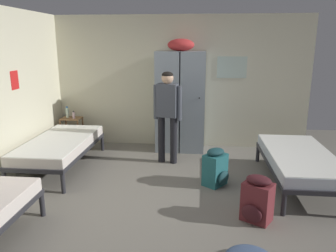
# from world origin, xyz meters

# --- Properties ---
(ground_plane) EXTENTS (7.83, 7.83, 0.00)m
(ground_plane) POSITION_xyz_m (0.00, 0.00, 0.00)
(ground_plane) COLOR slate
(room_backdrop) EXTENTS (4.91, 4.95, 2.51)m
(room_backdrop) POSITION_xyz_m (-1.21, 1.24, 1.26)
(room_backdrop) COLOR beige
(room_backdrop) RESTS_ON ground_plane
(locker_bank) EXTENTS (0.90, 0.55, 2.07)m
(locker_bank) POSITION_xyz_m (0.04, 2.17, 0.97)
(locker_bank) COLOR #8C99A3
(locker_bank) RESTS_ON ground_plane
(shelf_unit) EXTENTS (0.38, 0.30, 0.57)m
(shelf_unit) POSITION_xyz_m (-2.09, 2.18, 0.35)
(shelf_unit) COLOR brown
(shelf_unit) RESTS_ON ground_plane
(bed_right) EXTENTS (0.90, 1.90, 0.49)m
(bed_right) POSITION_xyz_m (1.84, 0.71, 0.38)
(bed_right) COLOR #28282D
(bed_right) RESTS_ON ground_plane
(bed_left_rear) EXTENTS (0.90, 1.90, 0.49)m
(bed_left_rear) POSITION_xyz_m (-1.84, 1.03, 0.38)
(bed_left_rear) COLOR #28282D
(bed_left_rear) RESTS_ON ground_plane
(person_traveler) EXTENTS (0.48, 0.26, 1.55)m
(person_traveler) POSITION_xyz_m (-0.13, 1.44, 0.93)
(person_traveler) COLOR black
(person_traveler) RESTS_ON ground_plane
(water_bottle) EXTENTS (0.06, 0.06, 0.22)m
(water_bottle) POSITION_xyz_m (-2.17, 2.20, 0.67)
(water_bottle) COLOR silver
(water_bottle) RESTS_ON shelf_unit
(lotion_bottle) EXTENTS (0.05, 0.05, 0.15)m
(lotion_bottle) POSITION_xyz_m (-2.02, 2.14, 0.64)
(lotion_bottle) COLOR beige
(lotion_bottle) RESTS_ON shelf_unit
(backpack_teal) EXTENTS (0.42, 0.41, 0.55)m
(backpack_teal) POSITION_xyz_m (0.65, 0.58, 0.26)
(backpack_teal) COLOR #23666B
(backpack_teal) RESTS_ON ground_plane
(backpack_maroon) EXTENTS (0.40, 0.41, 0.55)m
(backpack_maroon) POSITION_xyz_m (1.08, -0.36, 0.26)
(backpack_maroon) COLOR maroon
(backpack_maroon) RESTS_ON ground_plane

